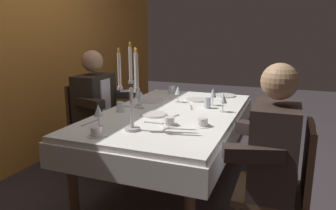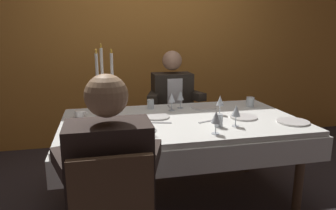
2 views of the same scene
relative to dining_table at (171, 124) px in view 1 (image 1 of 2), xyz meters
The scene contains 27 objects.
ground_plane 0.62m from the dining_table, ahead, with size 12.00×12.00×0.00m, color #362F32.
back_wall 1.81m from the dining_table, 90.00° to the left, with size 6.00×0.12×2.70m, color orange.
dining_table is the anchor object (origin of this frame).
candelabra 0.73m from the dining_table, behind, with size 0.15×0.17×0.61m.
dinner_plate_0 0.46m from the dining_table, 46.74° to the left, with size 0.24×0.24×0.01m, color white.
dinner_plate_1 0.53m from the dining_table, ahead, with size 0.22×0.22×0.01m, color white.
dinner_plate_2 0.89m from the dining_table, 19.77° to the right, with size 0.25×0.25×0.01m, color white.
dinner_plate_3 0.24m from the dining_table, 154.71° to the left, with size 0.21×0.21×0.01m, color white.
wine_glass_0 0.50m from the dining_table, 72.59° to the right, with size 0.07×0.07×0.16m.
wine_glass_1 0.44m from the dining_table, 76.11° to the left, with size 0.07×0.07×0.16m.
wine_glass_2 0.37m from the dining_table, 92.37° to the left, with size 0.07×0.07×0.16m.
wine_glass_3 0.50m from the dining_table, 39.40° to the right, with size 0.07×0.07×0.16m.
wine_glass_4 0.74m from the dining_table, 152.44° to the left, with size 0.07×0.07×0.16m.
wine_glass_5 0.44m from the dining_table, 10.43° to the left, with size 0.07×0.07×0.16m.
water_tumbler_0 0.47m from the dining_table, 114.62° to the left, with size 0.06×0.06×0.09m, color silver.
water_tumbler_1 0.38m from the dining_table, 50.40° to the right, with size 0.06×0.06×0.10m, color silver.
water_tumbler_2 0.82m from the dining_table, 20.34° to the left, with size 0.08×0.08×0.09m, color silver.
coffee_cup_0 0.52m from the dining_table, 132.76° to the right, with size 0.13×0.12×0.06m.
coffee_cup_1 0.45m from the dining_table, 161.60° to the right, with size 0.13×0.12×0.06m.
coffee_cup_2 0.85m from the dining_table, 164.51° to the left, with size 0.13×0.12×0.06m.
fork_0 0.25m from the dining_table, 33.78° to the right, with size 0.17×0.02×0.01m, color #B7B7BC.
knife_1 0.42m from the dining_table, behind, with size 0.19×0.02×0.01m, color #B7B7BC.
knife_2 0.42m from the dining_table, 90.55° to the left, with size 0.19×0.02×0.01m, color #B7B7BC.
knife_3 0.73m from the dining_table, 142.50° to the left, with size 0.19×0.02×0.01m, color #B7B7BC.
fork_4 0.24m from the dining_table, 157.00° to the right, with size 0.17×0.02×0.01m, color #B7B7BC.
seated_diner_0 1.08m from the dining_table, 124.61° to the right, with size 0.63×0.48×1.24m.
seated_diner_1 0.90m from the dining_table, 81.41° to the left, with size 0.63×0.48×1.24m.
Camera 1 is at (-2.47, -0.92, 1.40)m, focal length 33.38 mm.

